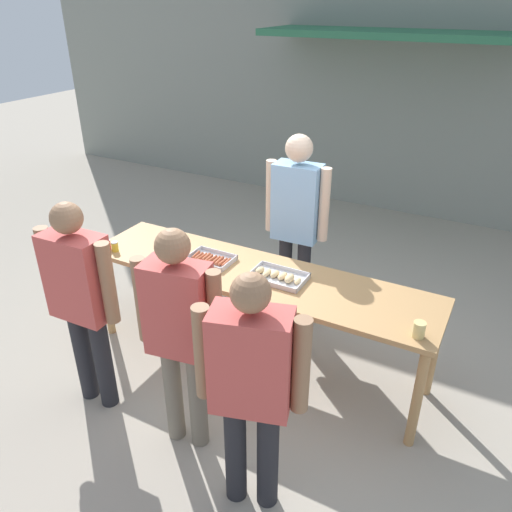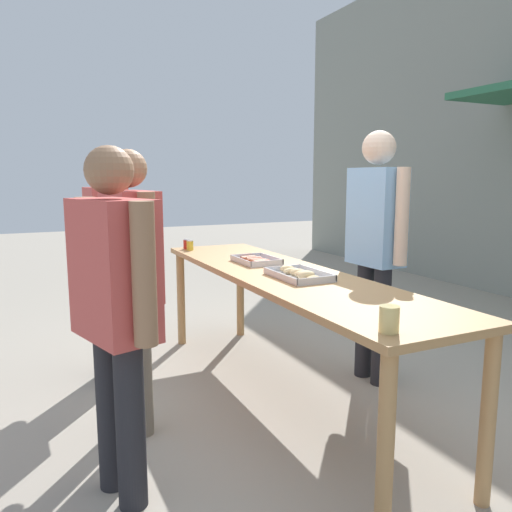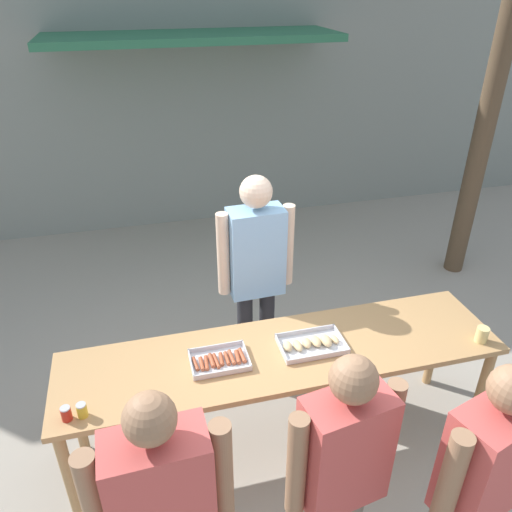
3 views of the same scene
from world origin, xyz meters
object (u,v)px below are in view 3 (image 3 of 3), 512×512
Objects in this scene: food_tray_sausages at (220,361)px; person_customer_holding_hotdog at (163,510)px; condiment_jar_mustard at (66,414)px; beer_cup at (482,335)px; person_customer_waiting_in_line at (342,467)px; food_tray_buns at (312,344)px; condiment_jar_ketchup at (82,410)px; person_customer_with_cup at (483,477)px; person_server_behind_table at (256,266)px.

person_customer_holding_hotdog is at bearing -113.96° from food_tray_sausages.
condiment_jar_mustard is (-0.90, -0.24, 0.03)m from food_tray_sausages.
person_customer_waiting_in_line reaches higher than beer_cup.
food_tray_sausages is 1.74m from beer_cup.
beer_cup is (2.63, 0.01, 0.01)m from condiment_jar_mustard.
food_tray_buns is (0.61, 0.00, 0.01)m from food_tray_sausages.
person_customer_holding_hotdog reaches higher than condiment_jar_ketchup.
person_customer_waiting_in_line is at bearing 178.33° from person_customer_holding_hotdog.
person_customer_with_cup is (0.41, -1.18, 0.07)m from food_tray_buns.
person_customer_holding_hotdog is at bearing -160.75° from beer_cup.
food_tray_buns is 1.45m from person_customer_holding_hotdog.
person_customer_with_cup is at bearing -74.90° from person_server_behind_table.
person_customer_waiting_in_line is at bearing -93.07° from person_server_behind_table.
beer_cup is 2.29m from person_customer_holding_hotdog.
condiment_jar_mustard is 0.05× the size of person_server_behind_table.
person_server_behind_table is at bearing -89.02° from person_customer_with_cup.
person_server_behind_table is (-1.30, 0.97, 0.17)m from beer_cup.
condiment_jar_mustard is at bearing -170.86° from food_tray_buns.
food_tray_buns is 0.26× the size of person_customer_waiting_in_line.
beer_cup is (1.73, -0.23, 0.04)m from food_tray_sausages.
food_tray_sausages is 0.85m from condiment_jar_ketchup.
person_customer_waiting_in_line is (-0.63, 0.20, 0.02)m from person_customer_with_cup.
person_customer_waiting_in_line is at bearing -102.13° from food_tray_buns.
food_tray_sausages is 0.22× the size of person_customer_waiting_in_line.
condiment_jar_mustard is 0.08m from condiment_jar_ketchup.
person_customer_waiting_in_line is at bearing -31.25° from condiment_jar_ketchup.
beer_cup is 0.07× the size of person_customer_waiting_in_line.
person_server_behind_table is 1.93m from person_customer_holding_hotdog.
condiment_jar_mustard is at bearing -60.01° from person_customer_holding_hotdog.
person_customer_with_cup is at bearing -48.99° from food_tray_sausages.
food_tray_buns is 1.54m from condiment_jar_mustard.
condiment_jar_ketchup is at bearing -40.35° from person_customer_waiting_in_line.
person_customer_holding_hotdog reaches higher than food_tray_buns.
person_customer_with_cup reaches higher than food_tray_sausages.
food_tray_sausages is at bearing -76.74° from person_customer_waiting_in_line.
person_server_behind_table reaches higher than food_tray_buns.
food_tray_buns is at bearing 9.14° from condiment_jar_mustard.
person_server_behind_table is 1.11× the size of person_customer_with_cup.
food_tray_buns is 0.26× the size of person_customer_holding_hotdog.
person_customer_waiting_in_line is at bearing -29.51° from condiment_jar_mustard.
person_customer_with_cup is at bearing 170.35° from person_customer_holding_hotdog.
beer_cup is at bearing -162.74° from person_customer_holding_hotdog.
beer_cup reaches higher than food_tray_buns.
person_server_behind_table is at bearing -99.87° from person_customer_waiting_in_line.
person_customer_waiting_in_line reaches higher than person_customer_with_cup.
condiment_jar_ketchup is 0.05× the size of person_server_behind_table.
food_tray_buns is 1.26m from person_customer_with_cup.
condiment_jar_ketchup is at bearing -144.18° from person_server_behind_table.
condiment_jar_ketchup is (-0.82, -0.24, 0.03)m from food_tray_sausages.
person_server_behind_table is (1.33, 0.98, 0.18)m from condiment_jar_mustard.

